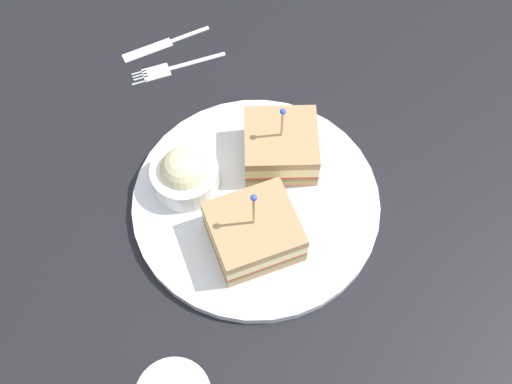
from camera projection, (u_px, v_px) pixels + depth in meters
The scene contains 7 objects.
ground_plane at pixel (256, 209), 78.39cm from camera, with size 116.38×116.38×2.00cm, color black.
plate at pixel (256, 203), 76.97cm from camera, with size 29.19×29.19×1.23cm, color white.
sandwich_half_front at pixel (254, 232), 71.73cm from camera, with size 11.18×11.66×10.82cm.
sandwich_half_back at pixel (281, 146), 77.11cm from camera, with size 11.80×11.85×9.79cm.
coleslaw_bowl at pixel (185, 174), 75.56cm from camera, with size 7.96×7.96×5.73cm.
fork at pixel (169, 69), 87.16cm from camera, with size 5.65×12.45×0.35cm.
knife at pixel (161, 45), 89.18cm from camera, with size 4.11×12.55×0.35cm.
Camera 1 is at (-27.19, 23.17, 68.80)cm, focal length 45.68 mm.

